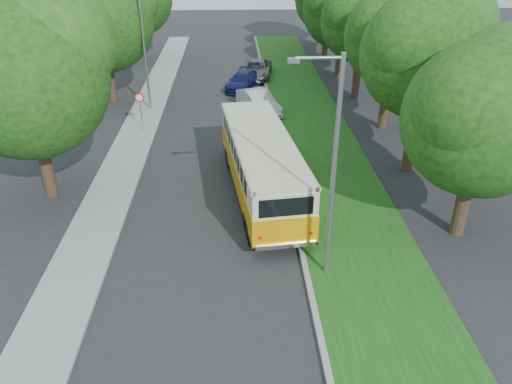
{
  "coord_description": "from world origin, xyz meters",
  "views": [
    {
      "loc": [
        1.11,
        -16.9,
        11.3
      ],
      "look_at": [
        1.93,
        1.14,
        1.5
      ],
      "focal_mm": 35.0,
      "sensor_mm": 36.0,
      "label": 1
    }
  ],
  "objects_px": {
    "lamppost_near": "(332,166)",
    "car_grey": "(257,69)",
    "car_white": "(258,102)",
    "car_silver": "(248,146)",
    "car_blue": "(242,81)",
    "vintage_bus": "(262,167)",
    "lamppost_far": "(143,49)"
  },
  "relations": [
    {
      "from": "car_blue",
      "to": "car_grey",
      "type": "height_order",
      "value": "car_grey"
    },
    {
      "from": "car_silver",
      "to": "car_blue",
      "type": "distance_m",
      "value": 12.52
    },
    {
      "from": "car_silver",
      "to": "car_grey",
      "type": "height_order",
      "value": "car_grey"
    },
    {
      "from": "car_grey",
      "to": "vintage_bus",
      "type": "bearing_deg",
      "value": -83.89
    },
    {
      "from": "lamppost_near",
      "to": "vintage_bus",
      "type": "height_order",
      "value": "lamppost_near"
    },
    {
      "from": "vintage_bus",
      "to": "car_white",
      "type": "distance_m",
      "value": 11.62
    },
    {
      "from": "lamppost_far",
      "to": "car_white",
      "type": "bearing_deg",
      "value": -6.93
    },
    {
      "from": "car_silver",
      "to": "car_white",
      "type": "bearing_deg",
      "value": 69.04
    },
    {
      "from": "car_silver",
      "to": "lamppost_near",
      "type": "bearing_deg",
      "value": -90.46
    },
    {
      "from": "lamppost_near",
      "to": "car_white",
      "type": "xyz_separation_m",
      "value": [
        -1.48,
        17.6,
        -3.64
      ]
    },
    {
      "from": "car_white",
      "to": "car_blue",
      "type": "xyz_separation_m",
      "value": [
        -0.97,
        5.46,
        -0.11
      ]
    },
    {
      "from": "car_white",
      "to": "car_grey",
      "type": "relative_size",
      "value": 0.91
    },
    {
      "from": "lamppost_near",
      "to": "car_white",
      "type": "distance_m",
      "value": 18.03
    },
    {
      "from": "car_blue",
      "to": "car_silver",
      "type": "bearing_deg",
      "value": -71.23
    },
    {
      "from": "vintage_bus",
      "to": "car_white",
      "type": "xyz_separation_m",
      "value": [
        0.42,
        11.59,
        -0.78
      ]
    },
    {
      "from": "car_blue",
      "to": "car_grey",
      "type": "bearing_deg",
      "value": 87.47
    },
    {
      "from": "lamppost_near",
      "to": "car_grey",
      "type": "height_order",
      "value": "lamppost_near"
    },
    {
      "from": "lamppost_near",
      "to": "car_blue",
      "type": "bearing_deg",
      "value": 96.05
    },
    {
      "from": "car_white",
      "to": "car_blue",
      "type": "bearing_deg",
      "value": 78.88
    },
    {
      "from": "lamppost_near",
      "to": "car_grey",
      "type": "bearing_deg",
      "value": 92.63
    },
    {
      "from": "lamppost_far",
      "to": "car_silver",
      "type": "relative_size",
      "value": 2.05
    },
    {
      "from": "vintage_bus",
      "to": "lamppost_near",
      "type": "bearing_deg",
      "value": -79.35
    },
    {
      "from": "car_silver",
      "to": "car_grey",
      "type": "bearing_deg",
      "value": 72.22
    },
    {
      "from": "vintage_bus",
      "to": "car_blue",
      "type": "xyz_separation_m",
      "value": [
        -0.54,
        17.05,
        -0.89
      ]
    },
    {
      "from": "lamppost_far",
      "to": "vintage_bus",
      "type": "relative_size",
      "value": 0.74
    },
    {
      "from": "lamppost_near",
      "to": "car_grey",
      "type": "xyz_separation_m",
      "value": [
        -1.21,
        26.25,
        -3.69
      ]
    },
    {
      "from": "lamppost_far",
      "to": "car_blue",
      "type": "height_order",
      "value": "lamppost_far"
    },
    {
      "from": "car_grey",
      "to": "car_silver",
      "type": "bearing_deg",
      "value": -86.33
    },
    {
      "from": "lamppost_near",
      "to": "car_silver",
      "type": "bearing_deg",
      "value": 102.91
    },
    {
      "from": "car_blue",
      "to": "car_white",
      "type": "bearing_deg",
      "value": -61.32
    },
    {
      "from": "car_silver",
      "to": "lamppost_far",
      "type": "bearing_deg",
      "value": 115.83
    },
    {
      "from": "car_white",
      "to": "car_silver",
      "type": "bearing_deg",
      "value": -118.73
    }
  ]
}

